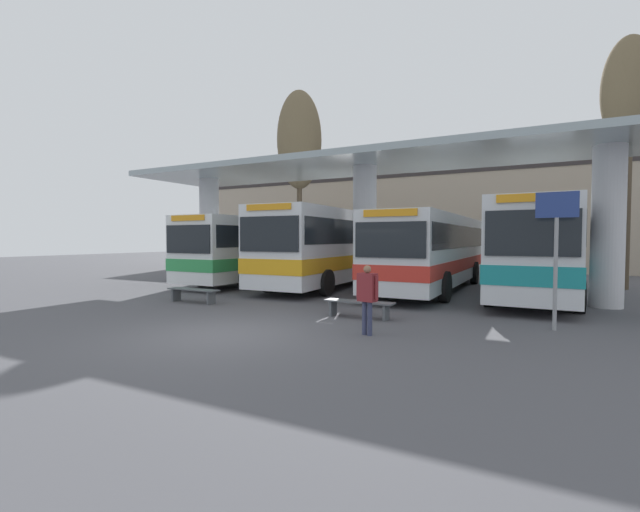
# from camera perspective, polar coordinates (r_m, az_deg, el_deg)

# --- Properties ---
(ground_plane) EXTENTS (100.00, 100.00, 0.00)m
(ground_plane) POSITION_cam_1_polar(r_m,az_deg,el_deg) (10.06, -12.77, -10.11)
(ground_plane) COLOR #4C4C51
(townhouse_backdrop) EXTENTS (40.00, 0.58, 8.71)m
(townhouse_backdrop) POSITION_cam_1_polar(r_m,az_deg,el_deg) (31.35, 15.99, 7.57)
(townhouse_backdrop) COLOR tan
(townhouse_backdrop) RESTS_ON ground_plane
(station_canopy) EXTENTS (21.28, 5.15, 5.29)m
(station_canopy) POSITION_cam_1_polar(r_m,az_deg,el_deg) (17.37, 6.00, 9.35)
(station_canopy) COLOR silver
(station_canopy) RESTS_ON ground_plane
(transit_bus_left_bay) EXTENTS (2.77, 10.86, 3.11)m
(transit_bus_left_bay) POSITION_cam_1_polar(r_m,az_deg,el_deg) (21.76, -7.07, 1.21)
(transit_bus_left_bay) COLOR white
(transit_bus_left_bay) RESTS_ON ground_plane
(transit_bus_center_bay) EXTENTS (3.07, 10.42, 3.39)m
(transit_bus_center_bay) POSITION_cam_1_polar(r_m,az_deg,el_deg) (19.42, 1.38, 1.51)
(transit_bus_center_bay) COLOR silver
(transit_bus_center_bay) RESTS_ON ground_plane
(transit_bus_right_bay) EXTENTS (2.73, 11.56, 3.08)m
(transit_bus_right_bay) POSITION_cam_1_polar(r_m,az_deg,el_deg) (18.68, 14.91, 0.94)
(transit_bus_right_bay) COLOR silver
(transit_bus_right_bay) RESTS_ON ground_plane
(transit_bus_far_right_bay) EXTENTS (2.80, 10.25, 3.37)m
(transit_bus_far_right_bay) POSITION_cam_1_polar(r_m,az_deg,el_deg) (17.54, 26.87, 1.14)
(transit_bus_far_right_bay) COLOR silver
(transit_bus_far_right_bay) RESTS_ON ground_plane
(waiting_bench_near_pillar) EXTENTS (1.95, 0.44, 0.46)m
(waiting_bench_near_pillar) POSITION_cam_1_polar(r_m,az_deg,el_deg) (11.75, 5.19, -6.53)
(waiting_bench_near_pillar) COLOR #4C5156
(waiting_bench_near_pillar) RESTS_ON ground_plane
(waiting_bench_mid_platform) EXTENTS (1.98, 0.44, 0.46)m
(waiting_bench_mid_platform) POSITION_cam_1_polar(r_m,az_deg,el_deg) (15.11, -16.54, -4.64)
(waiting_bench_mid_platform) COLOR #4C5156
(waiting_bench_mid_platform) RESTS_ON ground_plane
(info_sign_platform) EXTENTS (0.90, 0.09, 3.25)m
(info_sign_platform) POSITION_cam_1_polar(r_m,az_deg,el_deg) (11.41, 28.99, 2.76)
(info_sign_platform) COLOR gray
(info_sign_platform) RESTS_ON ground_plane
(pedestrian_waiting) EXTENTS (0.58, 0.32, 1.56)m
(pedestrian_waiting) POSITION_cam_1_polar(r_m,az_deg,el_deg) (9.60, 6.32, -4.88)
(pedestrian_waiting) COLOR #333856
(pedestrian_waiting) RESTS_ON ground_plane
(poplar_tree_behind_left) EXTENTS (2.06, 2.06, 10.63)m
(poplar_tree_behind_left) POSITION_cam_1_polar(r_m,az_deg,el_deg) (23.04, 35.88, 16.87)
(poplar_tree_behind_left) COLOR #473A2B
(poplar_tree_behind_left) RESTS_ON ground_plane
(poplar_tree_behind_right) EXTENTS (2.75, 2.75, 11.28)m
(poplar_tree_behind_right) POSITION_cam_1_polar(r_m,az_deg,el_deg) (27.30, -2.77, 15.07)
(poplar_tree_behind_right) COLOR #473A2B
(poplar_tree_behind_right) RESTS_ON ground_plane
(parked_car_street) EXTENTS (4.69, 2.08, 2.19)m
(parked_car_street) POSITION_cam_1_polar(r_m,az_deg,el_deg) (31.65, -1.49, 0.32)
(parked_car_street) COLOR maroon
(parked_car_street) RESTS_ON ground_plane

